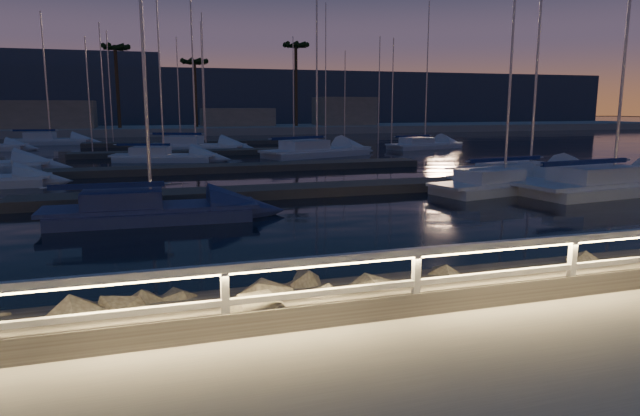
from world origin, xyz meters
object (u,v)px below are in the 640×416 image
(sailboat_c, at_px, (501,183))
(sailboat_l, at_px, (423,144))
(sailboat_m, at_px, (49,140))
(guard_rail, at_px, (521,256))
(sailboat_g, at_px, (314,151))
(sailboat_k, at_px, (161,156))
(sailboat_n, at_px, (193,146))
(sailboat_h, at_px, (526,176))
(sailboat_b, at_px, (146,209))
(sailboat_d, at_px, (609,183))

(sailboat_c, relative_size, sailboat_l, 0.99)
(sailboat_l, relative_size, sailboat_m, 1.00)
(guard_rail, distance_m, sailboat_c, 17.05)
(sailboat_g, relative_size, sailboat_k, 1.29)
(guard_rail, height_order, sailboat_g, sailboat_g)
(sailboat_l, distance_m, sailboat_n, 20.42)
(sailboat_g, relative_size, sailboat_h, 1.07)
(sailboat_h, xyz_separation_m, sailboat_k, (-16.65, 17.72, -0.03))
(sailboat_m, bearing_deg, sailboat_g, -38.73)
(sailboat_n, bearing_deg, sailboat_c, -44.37)
(sailboat_l, bearing_deg, sailboat_b, -147.64)
(sailboat_k, xyz_separation_m, sailboat_m, (-9.93, 21.57, 0.06))
(sailboat_b, bearing_deg, guard_rail, -62.08)
(sailboat_b, distance_m, sailboat_n, 30.58)
(guard_rail, relative_size, sailboat_d, 2.71)
(sailboat_d, relative_size, sailboat_h, 1.11)
(sailboat_d, xyz_separation_m, sailboat_k, (-18.34, 21.21, -0.06))
(guard_rail, bearing_deg, sailboat_l, 64.16)
(sailboat_b, relative_size, sailboat_d, 0.74)
(sailboat_l, height_order, sailboat_m, sailboat_l)
(sailboat_m, distance_m, sailboat_n, 18.21)
(sailboat_b, height_order, sailboat_g, sailboat_g)
(sailboat_c, height_order, sailboat_m, sailboat_m)
(sailboat_k, bearing_deg, guard_rail, -66.05)
(sailboat_k, xyz_separation_m, sailboat_n, (3.05, 8.80, 0.07))
(sailboat_g, bearing_deg, sailboat_h, -94.74)
(sailboat_d, distance_m, sailboat_h, 3.88)
(sailboat_m, relative_size, sailboat_n, 0.90)
(sailboat_c, relative_size, sailboat_d, 0.79)
(sailboat_c, relative_size, sailboat_g, 0.82)
(sailboat_h, height_order, sailboat_k, sailboat_h)
(sailboat_b, xyz_separation_m, sailboat_c, (15.44, 2.04, -0.00))
(sailboat_m, bearing_deg, sailboat_c, -53.71)
(sailboat_d, relative_size, sailboat_m, 1.25)
(sailboat_g, distance_m, sailboat_l, 12.76)
(sailboat_b, bearing_deg, sailboat_n, 83.59)
(sailboat_n, bearing_deg, sailboat_h, -38.45)
(guard_rail, height_order, sailboat_c, sailboat_c)
(guard_rail, distance_m, sailboat_g, 34.67)
(sailboat_n, bearing_deg, sailboat_m, 159.87)
(sailboat_k, relative_size, sailboat_n, 0.84)
(sailboat_b, bearing_deg, sailboat_c, 9.56)
(sailboat_g, xyz_separation_m, sailboat_h, (5.31, -18.21, -0.04))
(sailboat_g, relative_size, sailboat_l, 1.21)
(sailboat_g, bearing_deg, sailboat_k, 161.54)
(sailboat_c, relative_size, sailboat_h, 0.88)
(guard_rail, height_order, sailboat_d, sailboat_d)
(guard_rail, relative_size, sailboat_n, 3.07)
(sailboat_k, bearing_deg, sailboat_n, 87.34)
(sailboat_d, height_order, sailboat_k, sailboat_d)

